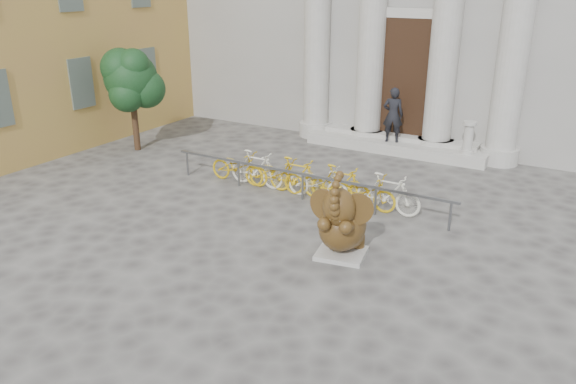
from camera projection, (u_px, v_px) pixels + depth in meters
The scene contains 7 objects.
ground at pixel (229, 271), 11.02m from camera, with size 80.00×80.00×0.00m, color #474442.
entrance_steps at pixel (396, 146), 18.54m from camera, with size 6.00×1.20×0.36m, color #A8A59E.
elephant_statue at pixel (342, 225), 11.36m from camera, with size 1.29×1.51×1.95m.
bike_rack at pixel (307, 178), 14.59m from camera, with size 8.00×0.53×1.00m.
tree at pixel (131, 80), 17.90m from camera, with size 1.93×1.76×3.34m.
pedestrian at pixel (393, 115), 18.05m from camera, with size 0.65×0.43×1.78m, color black.
balustrade_post at pixel (468, 139), 16.96m from camera, with size 0.41×0.41×1.00m.
Camera 1 is at (5.89, -7.83, 5.41)m, focal length 35.00 mm.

